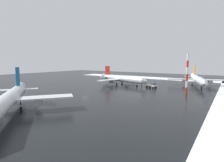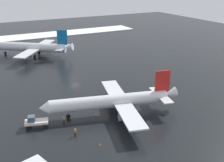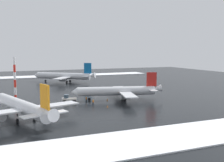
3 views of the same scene
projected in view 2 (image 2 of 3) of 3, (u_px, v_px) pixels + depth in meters
ground_plane at (74, 78)px, 84.13m from camera, size 240.00×240.00×0.00m
snow_bank_left at (27, 37)px, 139.56m from camera, size 14.00×116.00×0.25m
airplane_parked_portside at (113, 101)px, 61.26m from camera, size 25.55×30.44×9.16m
airplane_distant_tail at (31, 47)px, 105.93m from camera, size 25.53×28.84×10.14m
pushback_tug at (35, 121)px, 56.36m from camera, size 3.41×5.03×2.50m
ground_crew_beside_wing at (64, 120)px, 57.67m from camera, size 0.36×0.36×1.71m
ground_crew_near_tug at (75, 132)px, 53.20m from camera, size 0.36×0.36×1.71m
traffic_cone_near_nose at (96, 114)px, 61.32m from camera, size 0.36×0.36×0.55m
traffic_cone_mid_line at (100, 144)px, 50.58m from camera, size 0.36×0.36×0.55m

